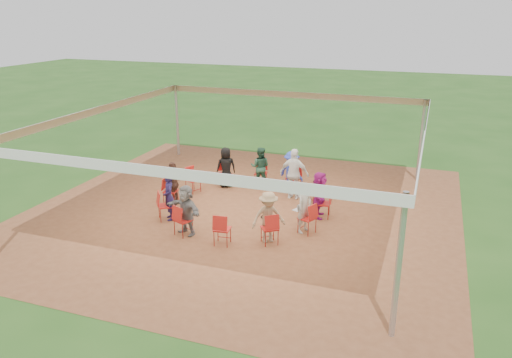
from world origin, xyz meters
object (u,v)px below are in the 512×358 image
(chair_1, at_px, (323,204))
(person_seated_6, at_px, (169,197))
(chair_2, at_px, (317,189))
(person_seated_4, at_px, (226,167))
(chair_11, at_px, (270,228))
(person_seated_5, at_px, (174,183))
(cable_coil, at_px, (266,217))
(chair_4, at_px, (261,173))
(laptop, at_px, (299,208))
(chair_6, at_px, (193,180))
(person_seated_7, at_px, (186,210))
(person_seated_0, at_px, (304,208))
(chair_10, at_px, (222,229))
(person_seated_3, at_px, (260,167))
(person_seated_8, at_px, (268,217))
(chair_0, at_px, (307,218))
(chair_8, at_px, (165,206))
(person_seated_1, at_px, (319,195))
(chair_9, at_px, (183,220))
(standing_person, at_px, (294,174))
(chair_7, at_px, (171,191))
(chair_3, at_px, (293,179))
(person_seated_2, at_px, (291,172))
(chair_5, at_px, (225,174))

(chair_1, distance_m, person_seated_6, 4.66)
(chair_2, bearing_deg, person_seated_4, 46.43)
(chair_11, height_order, person_seated_5, person_seated_5)
(cable_coil, bearing_deg, person_seated_6, -158.41)
(chair_4, bearing_deg, laptop, 117.97)
(chair_6, relative_size, person_seated_7, 0.62)
(chair_1, bearing_deg, person_seated_0, 159.69)
(chair_10, bearing_deg, person_seated_3, 90.00)
(cable_coil, xyz_separation_m, laptop, (1.17, -0.51, 0.65))
(chair_11, relative_size, person_seated_8, 0.62)
(person_seated_5, bearing_deg, person_seated_6, 15.00)
(chair_0, distance_m, chair_8, 4.27)
(chair_6, height_order, chair_8, same)
(chair_4, xyz_separation_m, laptop, (2.31, -3.30, 0.22))
(laptop, bearing_deg, chair_6, 90.00)
(person_seated_1, bearing_deg, person_seated_8, 150.00)
(chair_9, bearing_deg, chair_10, 15.00)
(person_seated_0, distance_m, person_seated_3, 4.07)
(person_seated_8, distance_m, laptop, 1.18)
(standing_person, bearing_deg, person_seated_5, 31.80)
(chair_9, distance_m, chair_11, 2.47)
(chair_9, distance_m, standing_person, 4.42)
(chair_1, bearing_deg, standing_person, 37.89)
(chair_4, relative_size, person_seated_7, 0.62)
(person_seated_3, height_order, person_seated_8, same)
(chair_6, xyz_separation_m, person_seated_0, (4.43, -1.88, 0.28))
(chair_7, bearing_deg, chair_11, 60.00)
(chair_2, bearing_deg, cable_coil, 111.23)
(chair_3, xyz_separation_m, cable_coil, (-0.12, -2.61, -0.43))
(person_seated_2, distance_m, person_seated_5, 4.07)
(chair_8, relative_size, standing_person, 0.53)
(chair_3, xyz_separation_m, chair_10, (-0.66, -4.72, 0.00))
(person_seated_6, bearing_deg, chair_4, 120.82)
(person_seated_0, bearing_deg, chair_2, 27.53)
(chair_5, bearing_deg, person_seated_6, 46.43)
(person_seated_3, bearing_deg, person_seated_6, 60.00)
(chair_11, height_order, person_seated_2, person_seated_2)
(person_seated_2, bearing_deg, chair_8, 74.62)
(chair_4, height_order, chair_6, same)
(chair_2, distance_m, cable_coil, 2.19)
(chair_9, distance_m, person_seated_5, 2.43)
(person_seated_7, bearing_deg, person_seated_4, 120.00)
(chair_5, bearing_deg, person_seated_4, 90.00)
(chair_4, bearing_deg, cable_coil, 105.22)
(person_seated_1, bearing_deg, chair_11, 152.47)
(chair_2, bearing_deg, laptop, 143.92)
(person_seated_6, bearing_deg, laptop, 61.21)
(person_seated_1, relative_size, cable_coil, 3.68)
(chair_1, relative_size, chair_2, 1.00)
(chair_1, relative_size, chair_11, 1.00)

